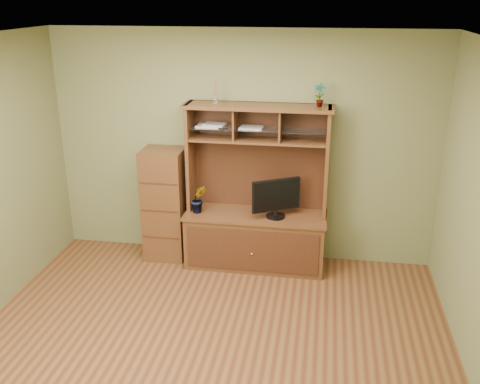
# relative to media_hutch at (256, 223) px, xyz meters

# --- Properties ---
(room) EXTENTS (4.54, 4.04, 2.74)m
(room) POSITION_rel_media_hutch_xyz_m (-0.20, -1.73, 0.83)
(room) COLOR #532B17
(room) RESTS_ON ground
(media_hutch) EXTENTS (1.66, 0.61, 1.90)m
(media_hutch) POSITION_rel_media_hutch_xyz_m (0.00, 0.00, 0.00)
(media_hutch) COLOR #492B14
(media_hutch) RESTS_ON room
(monitor) EXTENTS (0.52, 0.32, 0.45)m
(monitor) POSITION_rel_media_hutch_xyz_m (0.24, -0.08, 0.37)
(monitor) COLOR black
(monitor) RESTS_ON media_hutch
(orchid_plant) EXTENTS (0.22, 0.20, 0.33)m
(orchid_plant) POSITION_rel_media_hutch_xyz_m (-0.66, -0.08, 0.29)
(orchid_plant) COLOR #395E20
(orchid_plant) RESTS_ON media_hutch
(top_plant) EXTENTS (0.15, 0.12, 0.25)m
(top_plant) POSITION_rel_media_hutch_xyz_m (0.66, 0.08, 1.50)
(top_plant) COLOR #325C20
(top_plant) RESTS_ON media_hutch
(reed_diffuser) EXTENTS (0.05, 0.05, 0.27)m
(reed_diffuser) POSITION_rel_media_hutch_xyz_m (-0.48, 0.08, 1.48)
(reed_diffuser) COLOR silver
(reed_diffuser) RESTS_ON media_hutch
(magazines) EXTENTS (0.76, 0.22, 0.04)m
(magazines) POSITION_rel_media_hutch_xyz_m (-0.38, 0.08, 1.13)
(magazines) COLOR #ABABAF
(magazines) RESTS_ON media_hutch
(side_cabinet) EXTENTS (0.48, 0.44, 1.35)m
(side_cabinet) POSITION_rel_media_hutch_xyz_m (-1.10, 0.03, 0.15)
(side_cabinet) COLOR #492B14
(side_cabinet) RESTS_ON room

